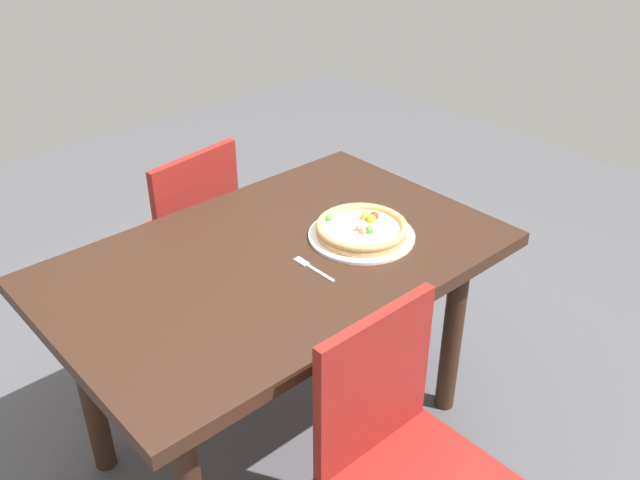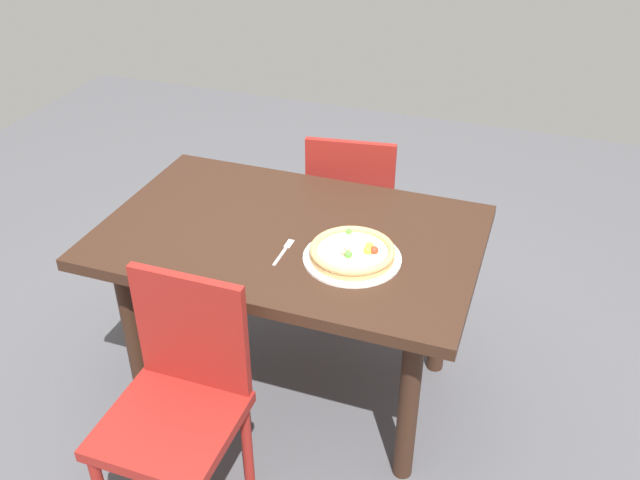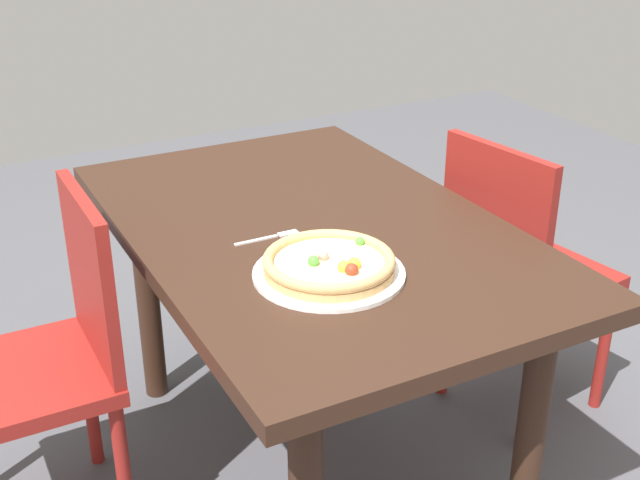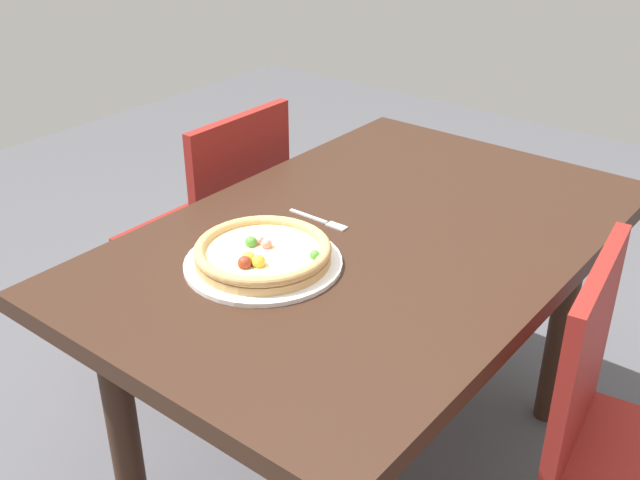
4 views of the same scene
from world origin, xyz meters
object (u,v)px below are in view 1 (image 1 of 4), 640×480
chair_near (405,463)px  pizza (362,228)px  chair_far (182,242)px  dining_table (278,282)px  plate (362,235)px  fork (311,267)px

chair_near → pizza: bearing=-125.0°
chair_near → chair_far: bearing=-97.2°
dining_table → chair_far: 0.67m
plate → dining_table: bearing=160.1°
chair_far → plate: chair_far is taller
chair_far → pizza: chair_far is taller
chair_far → fork: chair_far is taller
dining_table → chair_near: 0.68m
fork → plate: bearing=-83.6°
chair_near → fork: 0.61m
chair_near → chair_far: 1.31m
chair_near → dining_table: bearing=-100.6°
plate → fork: size_ratio=2.03×
chair_near → plate: chair_near is taller
plate → pizza: 0.03m
chair_far → fork: (-0.01, -0.77, 0.26)m
plate → chair_near: bearing=-124.9°
plate → chair_far: bearing=106.5°
chair_far → pizza: bearing=-81.7°
chair_far → fork: 0.82m
dining_table → pizza: 0.31m
pizza → dining_table: bearing=160.2°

